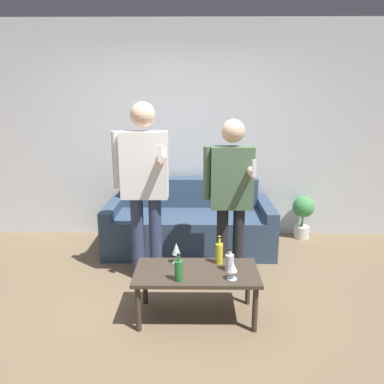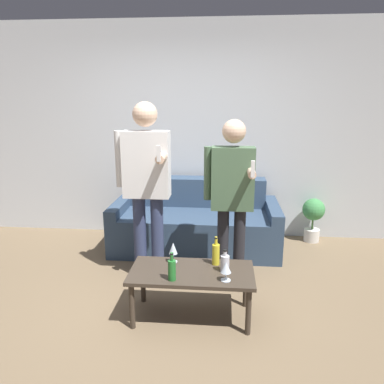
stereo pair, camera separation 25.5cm
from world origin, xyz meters
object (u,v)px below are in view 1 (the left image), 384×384
(bottle_orange, at_px, (219,253))
(person_standing_right, at_px, (231,190))
(person_standing_left, at_px, (144,179))
(coffee_table, at_px, (197,276))
(couch, at_px, (189,223))

(bottle_orange, bearing_deg, person_standing_right, 73.65)
(bottle_orange, height_order, person_standing_right, person_standing_right)
(person_standing_left, bearing_deg, person_standing_right, -7.07)
(coffee_table, height_order, bottle_orange, bottle_orange)
(couch, xyz_separation_m, coffee_table, (0.09, -1.50, 0.07))
(bottle_orange, bearing_deg, person_standing_left, 141.86)
(couch, bearing_deg, coffee_table, -86.76)
(coffee_table, relative_size, person_standing_left, 0.58)
(couch, relative_size, bottle_orange, 8.00)
(bottle_orange, xyz_separation_m, person_standing_right, (0.13, 0.44, 0.44))
(couch, distance_m, coffee_table, 1.51)
(bottle_orange, bearing_deg, couch, 101.47)
(coffee_table, height_order, person_standing_right, person_standing_right)
(couch, xyz_separation_m, person_standing_right, (0.41, -0.92, 0.65))
(person_standing_left, height_order, person_standing_right, person_standing_left)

